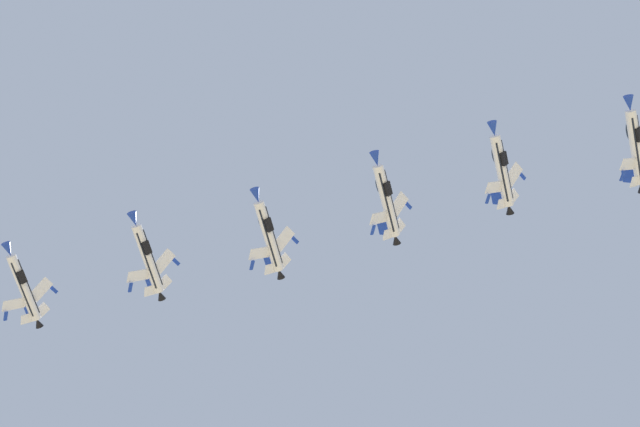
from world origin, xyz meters
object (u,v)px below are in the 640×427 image
(fighter_jet_right_wing, at_px, (386,199))
(fighter_jet_trail_slot, at_px, (23,286))
(fighter_jet_left_wing, at_px, (501,169))
(fighter_jet_lead, at_px, (635,146))
(fighter_jet_left_outer, at_px, (268,235))
(fighter_jet_right_outer, at_px, (147,257))

(fighter_jet_right_wing, distance_m, fighter_jet_trail_slot, 62.32)
(fighter_jet_left_wing, relative_size, fighter_jet_right_wing, 1.00)
(fighter_jet_lead, relative_size, fighter_jet_left_wing, 1.00)
(fighter_jet_lead, relative_size, fighter_jet_trail_slot, 1.00)
(fighter_jet_right_wing, bearing_deg, fighter_jet_left_wing, -177.12)
(fighter_jet_left_outer, bearing_deg, fighter_jet_right_outer, 1.74)
(fighter_jet_left_wing, distance_m, fighter_jet_trail_slot, 81.16)
(fighter_jet_left_wing, distance_m, fighter_jet_right_outer, 58.94)
(fighter_jet_left_wing, xyz_separation_m, fighter_jet_left_outer, (-37.75, -7.74, -3.49))
(fighter_jet_trail_slot, bearing_deg, fighter_jet_right_wing, 179.01)
(fighter_jet_left_outer, bearing_deg, fighter_jet_trail_slot, 0.17)
(fighter_jet_right_outer, bearing_deg, fighter_jet_right_wing, 179.17)
(fighter_jet_left_wing, relative_size, fighter_jet_trail_slot, 1.00)
(fighter_jet_trail_slot, bearing_deg, fighter_jet_left_outer, -179.83)
(fighter_jet_left_outer, distance_m, fighter_jet_right_outer, 20.42)
(fighter_jet_left_wing, height_order, fighter_jet_right_wing, fighter_jet_left_wing)
(fighter_jet_left_outer, bearing_deg, fighter_jet_lead, 179.87)
(fighter_jet_left_wing, height_order, fighter_jet_right_outer, fighter_jet_left_wing)
(fighter_jet_left_outer, xyz_separation_m, fighter_jet_trail_slot, (-41.68, -8.95, 3.18))
(fighter_jet_left_wing, xyz_separation_m, fighter_jet_trail_slot, (-79.43, -16.69, -0.31))
(fighter_jet_lead, xyz_separation_m, fighter_jet_right_wing, (-38.18, -9.17, -0.04))
(fighter_jet_right_wing, bearing_deg, fighter_jet_lead, -178.45)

